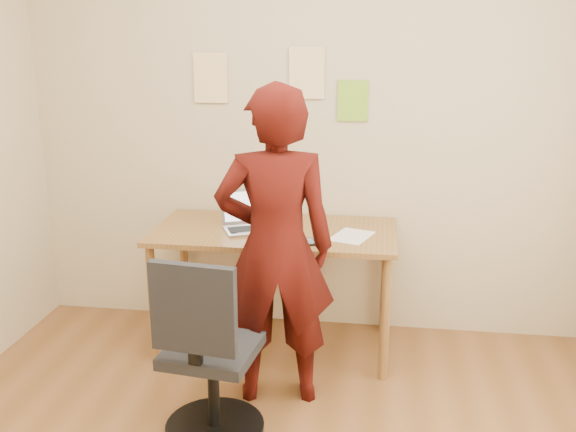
% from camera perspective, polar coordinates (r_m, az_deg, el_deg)
% --- Properties ---
extents(room, '(3.58, 3.58, 2.78)m').
position_cam_1_polar(room, '(2.22, -3.17, 3.19)').
color(room, brown).
rests_on(room, ground).
extents(desk, '(1.40, 0.70, 0.74)m').
position_cam_1_polar(desk, '(3.74, -1.19, -2.48)').
color(desk, brown).
rests_on(desk, ground).
extents(laptop, '(0.38, 0.36, 0.22)m').
position_cam_1_polar(laptop, '(3.73, -3.48, -0.38)').
color(laptop, '#B5B4BC').
rests_on(laptop, desk).
extents(paper_sheet, '(0.27, 0.32, 0.00)m').
position_cam_1_polar(paper_sheet, '(3.61, 5.68, -1.78)').
color(paper_sheet, white).
rests_on(paper_sheet, desk).
extents(phone, '(0.10, 0.14, 0.01)m').
position_cam_1_polar(phone, '(3.49, 1.83, -2.30)').
color(phone, black).
rests_on(phone, desk).
extents(wall_note_left, '(0.21, 0.00, 0.30)m').
position_cam_1_polar(wall_note_left, '(4.00, -6.91, 12.09)').
color(wall_note_left, '#F6D293').
rests_on(wall_note_left, room).
extents(wall_note_mid, '(0.21, 0.00, 0.30)m').
position_cam_1_polar(wall_note_mid, '(3.89, 1.67, 12.57)').
color(wall_note_mid, '#F6D293').
rests_on(wall_note_mid, room).
extents(wall_note_right, '(0.18, 0.00, 0.24)m').
position_cam_1_polar(wall_note_right, '(3.88, 5.79, 10.15)').
color(wall_note_right, '#7FBA29').
rests_on(wall_note_right, room).
extents(office_chair, '(0.48, 0.48, 0.91)m').
position_cam_1_polar(office_chair, '(3.02, -7.16, -12.77)').
color(office_chair, black).
rests_on(office_chair, ground).
extents(person, '(0.66, 0.49, 1.63)m').
position_cam_1_polar(person, '(3.17, -1.13, -2.89)').
color(person, '#3C0B08').
rests_on(person, ground).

